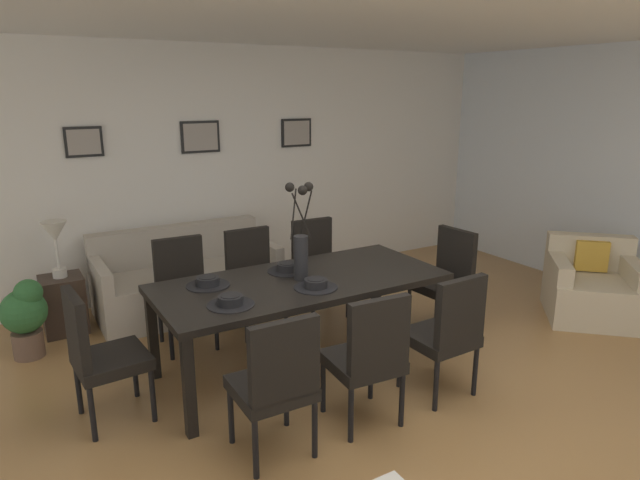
% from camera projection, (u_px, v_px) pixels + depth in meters
% --- Properties ---
extents(ground_plane, '(9.00, 9.00, 0.00)m').
position_uv_depth(ground_plane, '(391.00, 428.00, 3.62)').
color(ground_plane, '#A87A47').
extents(back_wall_panel, '(9.00, 0.10, 2.60)m').
position_uv_depth(back_wall_panel, '(209.00, 170.00, 5.97)').
color(back_wall_panel, white).
rests_on(back_wall_panel, ground).
extents(ceiling_panel, '(9.00, 7.20, 0.08)m').
position_uv_depth(ceiling_panel, '(364.00, 0.00, 3.26)').
color(ceiling_panel, white).
extents(dining_table, '(2.20, 0.99, 0.74)m').
position_uv_depth(dining_table, '(301.00, 287.00, 4.24)').
color(dining_table, black).
rests_on(dining_table, ground).
extents(dining_chair_near_left, '(0.45, 0.45, 0.92)m').
position_uv_depth(dining_chair_near_left, '(276.00, 380.00, 3.21)').
color(dining_chair_near_left, black).
rests_on(dining_chair_near_left, ground).
extents(dining_chair_near_right, '(0.46, 0.46, 0.92)m').
position_uv_depth(dining_chair_near_right, '(183.00, 287.00, 4.72)').
color(dining_chair_near_right, black).
rests_on(dining_chair_near_right, ground).
extents(dining_chair_far_left, '(0.47, 0.47, 0.92)m').
position_uv_depth(dining_chair_far_left, '(369.00, 354.00, 3.53)').
color(dining_chair_far_left, black).
rests_on(dining_chair_far_left, ground).
extents(dining_chair_far_right, '(0.44, 0.44, 0.92)m').
position_uv_depth(dining_chair_far_right, '(253.00, 275.00, 5.03)').
color(dining_chair_far_right, black).
rests_on(dining_chair_far_right, ground).
extents(dining_chair_mid_left, '(0.45, 0.45, 0.92)m').
position_uv_depth(dining_chair_mid_left, '(447.00, 330.00, 3.88)').
color(dining_chair_mid_left, black).
rests_on(dining_chair_mid_left, ground).
extents(dining_chair_mid_right, '(0.46, 0.46, 0.92)m').
position_uv_depth(dining_chair_mid_right, '(317.00, 262.00, 5.40)').
color(dining_chair_mid_right, black).
rests_on(dining_chair_mid_right, ground).
extents(dining_chair_head_west, '(0.47, 0.47, 0.92)m').
position_uv_depth(dining_chair_head_west, '(98.00, 351.00, 3.57)').
color(dining_chair_head_west, black).
rests_on(dining_chair_head_west, ground).
extents(dining_chair_head_east, '(0.47, 0.47, 0.92)m').
position_uv_depth(dining_chair_head_east, '(447.00, 275.00, 5.04)').
color(dining_chair_head_east, black).
rests_on(dining_chair_head_east, ground).
extents(centerpiece_vase, '(0.21, 0.23, 0.73)m').
position_uv_depth(centerpiece_vase, '(301.00, 243.00, 4.15)').
color(centerpiece_vase, '#232326').
rests_on(centerpiece_vase, dining_table).
extents(placemat_near_left, '(0.32, 0.32, 0.01)m').
position_uv_depth(placemat_near_left, '(231.00, 305.00, 3.71)').
color(placemat_near_left, black).
rests_on(placemat_near_left, dining_table).
extents(bowl_near_left, '(0.17, 0.17, 0.07)m').
position_uv_depth(bowl_near_left, '(231.00, 299.00, 3.70)').
color(bowl_near_left, black).
rests_on(bowl_near_left, dining_table).
extents(placemat_near_right, '(0.32, 0.32, 0.01)m').
position_uv_depth(placemat_near_right, '(208.00, 285.00, 4.08)').
color(placemat_near_right, black).
rests_on(placemat_near_right, dining_table).
extents(bowl_near_right, '(0.17, 0.17, 0.07)m').
position_uv_depth(bowl_near_right, '(208.00, 280.00, 4.07)').
color(bowl_near_right, black).
rests_on(bowl_near_right, dining_table).
extents(placemat_far_left, '(0.32, 0.32, 0.01)m').
position_uv_depth(placemat_far_left, '(316.00, 287.00, 4.04)').
color(placemat_far_left, black).
rests_on(placemat_far_left, dining_table).
extents(bowl_far_left, '(0.17, 0.17, 0.07)m').
position_uv_depth(bowl_far_left, '(316.00, 283.00, 4.03)').
color(bowl_far_left, black).
rests_on(bowl_far_left, dining_table).
extents(placemat_far_right, '(0.32, 0.32, 0.01)m').
position_uv_depth(placemat_far_right, '(288.00, 271.00, 4.41)').
color(placemat_far_right, black).
rests_on(placemat_far_right, dining_table).
extents(bowl_far_right, '(0.17, 0.17, 0.07)m').
position_uv_depth(bowl_far_right, '(287.00, 266.00, 4.40)').
color(bowl_far_right, black).
rests_on(bowl_far_right, dining_table).
extents(sofa, '(1.73, 0.84, 0.80)m').
position_uv_depth(sofa, '(187.00, 282.00, 5.54)').
color(sofa, '#B2A899').
rests_on(sofa, ground).
extents(side_table, '(0.36, 0.36, 0.52)m').
position_uv_depth(side_table, '(64.00, 304.00, 5.01)').
color(side_table, '#33261E').
rests_on(side_table, ground).
extents(table_lamp, '(0.22, 0.22, 0.51)m').
position_uv_depth(table_lamp, '(55.00, 237.00, 4.85)').
color(table_lamp, beige).
rests_on(table_lamp, side_table).
extents(armchair, '(1.13, 1.13, 0.75)m').
position_uv_depth(armchair, '(592.00, 288.00, 5.35)').
color(armchair, beige).
rests_on(armchair, ground).
extents(framed_picture_left, '(0.34, 0.03, 0.28)m').
position_uv_depth(framed_picture_left, '(84.00, 142.00, 5.21)').
color(framed_picture_left, black).
extents(framed_picture_center, '(0.41, 0.03, 0.33)m').
position_uv_depth(framed_picture_center, '(200.00, 137.00, 5.77)').
color(framed_picture_center, black).
extents(framed_picture_right, '(0.37, 0.03, 0.32)m').
position_uv_depth(framed_picture_right, '(296.00, 133.00, 6.33)').
color(framed_picture_right, black).
extents(potted_plant, '(0.36, 0.36, 0.67)m').
position_uv_depth(potted_plant, '(25.00, 315.00, 4.50)').
color(potted_plant, brown).
rests_on(potted_plant, ground).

